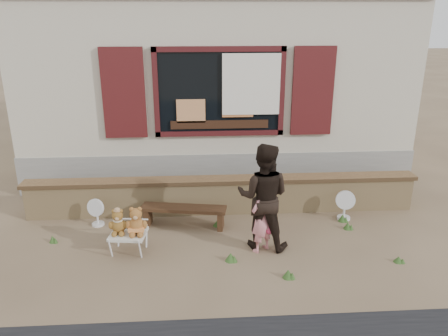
{
  "coord_description": "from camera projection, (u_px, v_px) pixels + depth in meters",
  "views": [
    {
      "loc": [
        -0.45,
        -6.33,
        3.46
      ],
      "look_at": [
        0.0,
        0.6,
        1.0
      ],
      "focal_mm": 35.0,
      "sensor_mm": 36.0,
      "label": 1
    }
  ],
  "objects": [
    {
      "name": "fan_left",
      "position": [
        97.0,
        212.0,
        7.49
      ],
      "size": [
        0.32,
        0.21,
        0.5
      ],
      "rotation": [
        0.0,
        0.0,
        -0.37
      ],
      "color": "silver",
      "rests_on": "ground"
    },
    {
      "name": "teddy_bear_right",
      "position": [
        136.0,
        220.0,
        6.53
      ],
      "size": [
        0.36,
        0.32,
        0.44
      ],
      "primitive_type": null,
      "rotation": [
        0.0,
        0.0,
        -0.13
      ],
      "color": "brown",
      "rests_on": "folding_chair"
    },
    {
      "name": "child",
      "position": [
        262.0,
        218.0,
        6.58
      ],
      "size": [
        0.48,
        0.45,
        1.1
      ],
      "primitive_type": "imported",
      "rotation": [
        0.0,
        0.0,
        3.76
      ],
      "color": "pink",
      "rests_on": "ground"
    },
    {
      "name": "shopfront",
      "position": [
        214.0,
        77.0,
        10.7
      ],
      "size": [
        8.04,
        5.13,
        4.0
      ],
      "color": "#BDAE99",
      "rests_on": "ground"
    },
    {
      "name": "fan_right",
      "position": [
        345.0,
        205.0,
        7.71
      ],
      "size": [
        0.35,
        0.23,
        0.55
      ],
      "rotation": [
        0.0,
        0.0,
        -0.25
      ],
      "color": "silver",
      "rests_on": "ground"
    },
    {
      "name": "ground",
      "position": [
        226.0,
        238.0,
        7.14
      ],
      "size": [
        80.0,
        80.0,
        0.0
      ],
      "primitive_type": "plane",
      "color": "brown",
      "rests_on": "ground"
    },
    {
      "name": "adult",
      "position": [
        263.0,
        197.0,
        6.62
      ],
      "size": [
        0.96,
        0.84,
        1.68
      ],
      "primitive_type": "imported",
      "rotation": [
        0.0,
        0.0,
        2.85
      ],
      "color": "black",
      "rests_on": "ground"
    },
    {
      "name": "bench",
      "position": [
        184.0,
        212.0,
        7.43
      ],
      "size": [
        1.48,
        0.54,
        0.37
      ],
      "rotation": [
        0.0,
        0.0,
        -0.17
      ],
      "color": "#321F11",
      "rests_on": "ground"
    },
    {
      "name": "brick_wall",
      "position": [
        223.0,
        195.0,
        7.97
      ],
      "size": [
        7.1,
        0.36,
        0.67
      ],
      "color": "tan",
      "rests_on": "ground"
    },
    {
      "name": "grass_tufts",
      "position": [
        275.0,
        242.0,
        6.9
      ],
      "size": [
        5.4,
        1.82,
        0.13
      ],
      "color": "#335522",
      "rests_on": "ground"
    },
    {
      "name": "folding_chair",
      "position": [
        128.0,
        235.0,
        6.63
      ],
      "size": [
        0.58,
        0.53,
        0.33
      ],
      "rotation": [
        0.0,
        0.0,
        -0.13
      ],
      "color": "beige",
      "rests_on": "ground"
    },
    {
      "name": "teddy_bear_left",
      "position": [
        118.0,
        221.0,
        6.56
      ],
      "size": [
        0.32,
        0.29,
        0.4
      ],
      "primitive_type": null,
      "rotation": [
        0.0,
        0.0,
        -0.13
      ],
      "color": "brown",
      "rests_on": "folding_chair"
    }
  ]
}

